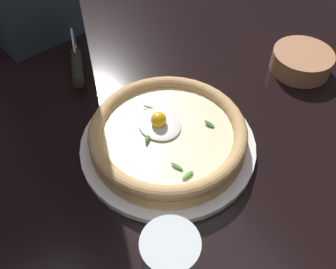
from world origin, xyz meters
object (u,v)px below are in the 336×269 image
(drinking_glass, at_px, (170,264))
(pizza, at_px, (168,134))
(side_bowl, at_px, (301,61))
(pizza_cutter, at_px, (76,61))

(drinking_glass, bearing_deg, pizza, -31.43)
(pizza, relative_size, side_bowl, 2.15)
(pizza_cutter, height_order, drinking_glass, drinking_glass)
(pizza, height_order, side_bowl, pizza)
(side_bowl, xyz_separation_m, drinking_glass, (-0.23, 0.47, 0.03))
(pizza, height_order, pizza_cutter, pizza_cutter)
(side_bowl, relative_size, drinking_glass, 1.13)
(pizza_cutter, relative_size, drinking_glass, 1.40)
(pizza, relative_size, drinking_glass, 2.44)
(pizza, height_order, drinking_glass, drinking_glass)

